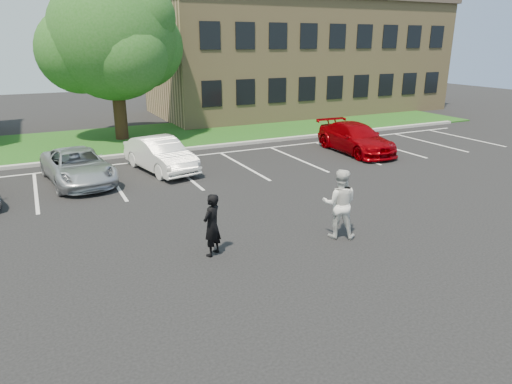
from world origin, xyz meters
The scene contains 11 objects.
ground_plane centered at (0.00, 0.00, 0.00)m, with size 90.00×90.00×0.00m, color black.
curb centered at (0.00, 12.00, 0.07)m, with size 40.00×0.30×0.15m, color gray.
grass_strip centered at (0.00, 16.00, 0.04)m, with size 44.00×8.00×0.08m, color #144E14.
stall_lines centered at (1.40, 8.95, 0.01)m, with size 34.00×5.36×0.01m.
office_building centered at (14.00, 21.99, 4.16)m, with size 22.40×10.40×8.30m.
tree centered at (-0.86, 16.22, 5.35)m, with size 7.80×7.20×8.80m.
man_black_suit centered at (-1.62, 0.24, 0.83)m, with size 0.60×0.40×1.65m, color black.
man_white_shirt centered at (1.97, -0.23, 0.99)m, with size 0.96×0.75×1.97m, color silver.
car_silver_minivan centered at (-4.01, 8.55, 0.65)m, with size 2.15×4.66×1.29m, color #B9BCC2.
car_white_sedan centered at (-0.69, 8.79, 0.71)m, with size 1.50×4.29×1.42m, color white.
car_red_compact centered at (8.90, 7.92, 0.71)m, with size 1.98×4.88×1.42m, color #870005.
Camera 1 is at (-5.34, -9.87, 5.25)m, focal length 32.00 mm.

